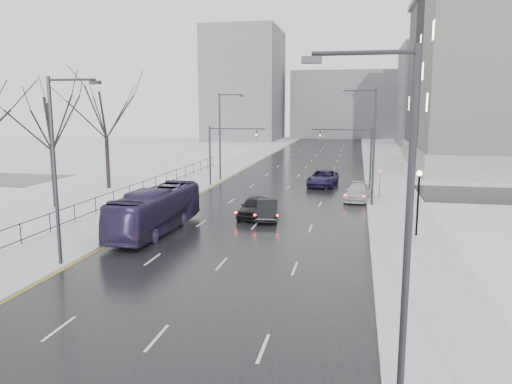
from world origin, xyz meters
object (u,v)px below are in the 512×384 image
Objects in this scene: streetlight_r_near at (400,218)px; sedan_right_far at (358,192)px; streetlight_l_near at (58,162)px; tree_park_e at (109,189)px; streetlight_r_mid at (371,141)px; mast_signal_left at (220,148)px; lamppost_r_mid at (418,193)px; tree_park_d at (56,208)px; streetlight_l_far at (222,132)px; sedan_center_near at (254,207)px; no_uturn_sign at (380,174)px; bus at (156,210)px; sedan_right_cross at (323,178)px; mast_signal_right at (360,151)px; sedan_right_near at (267,210)px.

streetlight_r_near reaches higher than sedan_right_far.
tree_park_e is at bearing 112.69° from streetlight_l_near.
sedan_right_far is at bearing 110.22° from streetlight_r_mid.
streetlight_r_mid is 17.50m from mast_signal_left.
tree_park_e is 1.35× the size of streetlight_r_near.
lamppost_r_mid is (2.83, 20.00, -2.67)m from streetlight_r_near.
tree_park_d is 17.96m from mast_signal_left.
streetlight_l_far is 18.64m from sedan_right_far.
sedan_center_near is (17.18, -0.13, 0.83)m from tree_park_d.
no_uturn_sign is (-1.80, 14.00, -0.64)m from lamppost_r_mid.
streetlight_r_mid is at bearing -62.30° from sedan_right_far.
lamppost_r_mid is at bearing 81.94° from streetlight_r_near.
streetlight_l_far reaches higher than bus.
bus is 2.28× the size of sedan_center_near.
streetlight_l_near is at bearing -106.17° from sedan_right_cross.
bus reaches higher than sedan_right_far.
streetlight_l_near reaches higher than sedan_right_cross.
tree_park_d is 1.92× the size of mast_signal_right.
sedan_right_near is (8.67, 13.27, -4.85)m from streetlight_l_near.
streetlight_r_mid is 8.18m from mast_signal_right.
sedan_right_near is (-6.83, -14.73, -3.34)m from mast_signal_right.
sedan_right_near is (-7.67, -6.73, -4.85)m from streetlight_r_mid.
mast_signal_left is at bearing 88.28° from streetlight_l_near.
no_uturn_sign is (16.53, -4.00, -1.81)m from mast_signal_left.
no_uturn_sign is (27.40, 0.00, 2.30)m from tree_park_e.
mast_signal_right is (-0.84, 8.00, -1.51)m from streetlight_r_mid.
sedan_right_cross is (11.67, -1.61, -4.74)m from streetlight_l_far.
streetlight_r_mid reaches higher than mast_signal_left.
sedan_right_near is (7.83, -14.73, -3.34)m from mast_signal_left.
streetlight_r_near and streetlight_l_near have the same top height.
tree_park_e reaches higher than sedan_center_near.
bus is at bearing -85.51° from streetlight_l_far.
no_uturn_sign is (1.87, -4.00, -1.81)m from mast_signal_right.
mast_signal_left is at bearing 94.78° from bus.
lamppost_r_mid is 0.92× the size of sedan_center_near.
tree_park_e is 2.08× the size of mast_signal_right.
sedan_right_far is at bearing 48.95° from bus.
sedan_right_far is (25.00, 8.62, 0.78)m from tree_park_d.
lamppost_r_mid is (19.17, 10.00, -2.67)m from streetlight_l_near.
streetlight_l_far is at bearing 90.00° from streetlight_l_near.
tree_park_e is at bearing 92.29° from tree_park_d.
sedan_center_near is at bearing -67.42° from streetlight_l_far.
sedan_right_far is (7.82, 8.76, -0.05)m from sedan_center_near.
streetlight_l_near reaches higher than bus.
mast_signal_right reaches higher than sedan_right_near.
lamppost_r_mid is (28.80, -4.00, 2.94)m from tree_park_d.
bus is 2.41× the size of sedan_right_near.
tree_park_d is at bearing 137.25° from streetlight_r_near.
tree_park_e is 26.16m from mast_signal_right.
streetlight_r_near reaches higher than sedan_right_cross.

